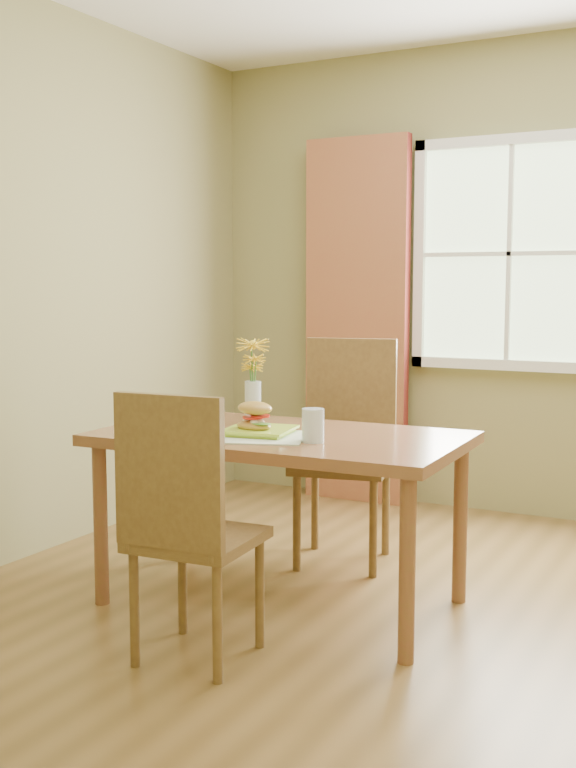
{
  "coord_description": "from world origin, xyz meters",
  "views": [
    {
      "loc": [
        1.04,
        -3.24,
        1.34
      ],
      "look_at": [
        -0.64,
        -0.08,
        0.93
      ],
      "focal_mm": 42.0,
      "sensor_mm": 36.0,
      "label": 1
    }
  ],
  "objects_px": {
    "chair_near": "(186,517)",
    "flower_vase": "(253,372)",
    "chair_far": "(347,439)",
    "croissant_sandwich": "(255,417)",
    "water_glass": "(313,426)",
    "dining_table": "(281,451)"
  },
  "relations": [
    {
      "from": "chair_near",
      "to": "chair_far",
      "type": "distance_m",
      "value": 1.42
    },
    {
      "from": "croissant_sandwich",
      "to": "flower_vase",
      "type": "height_order",
      "value": "flower_vase"
    },
    {
      "from": "dining_table",
      "to": "chair_far",
      "type": "relative_size",
      "value": 1.41
    },
    {
      "from": "chair_far",
      "to": "flower_vase",
      "type": "height_order",
      "value": "flower_vase"
    },
    {
      "from": "dining_table",
      "to": "chair_near",
      "type": "distance_m",
      "value": 0.71
    },
    {
      "from": "chair_near",
      "to": "flower_vase",
      "type": "distance_m",
      "value": 1.03
    },
    {
      "from": "dining_table",
      "to": "chair_far",
      "type": "bearing_deg",
      "value": 89.95
    },
    {
      "from": "flower_vase",
      "to": "croissant_sandwich",
      "type": "bearing_deg",
      "value": -58.86
    },
    {
      "from": "chair_far",
      "to": "croissant_sandwich",
      "type": "relative_size",
      "value": 5.88
    },
    {
      "from": "croissant_sandwich",
      "to": "water_glass",
      "type": "xyz_separation_m",
      "value": [
        0.27,
        -0.02,
        -0.02
      ]
    },
    {
      "from": "chair_far",
      "to": "croissant_sandwich",
      "type": "bearing_deg",
      "value": -105.72
    },
    {
      "from": "chair_near",
      "to": "flower_vase",
      "type": "relative_size",
      "value": 2.6
    },
    {
      "from": "chair_near",
      "to": "water_glass",
      "type": "bearing_deg",
      "value": 66.26
    },
    {
      "from": "chair_near",
      "to": "water_glass",
      "type": "xyz_separation_m",
      "value": [
        0.2,
        0.58,
        0.25
      ]
    },
    {
      "from": "chair_near",
      "to": "chair_far",
      "type": "relative_size",
      "value": 0.91
    },
    {
      "from": "dining_table",
      "to": "chair_far",
      "type": "height_order",
      "value": "chair_far"
    },
    {
      "from": "dining_table",
      "to": "chair_near",
      "type": "xyz_separation_m",
      "value": [
        0.01,
        -0.7,
        -0.12
      ]
    },
    {
      "from": "chair_near",
      "to": "flower_vase",
      "type": "xyz_separation_m",
      "value": [
        -0.25,
        0.9,
        0.41
      ]
    },
    {
      "from": "flower_vase",
      "to": "dining_table",
      "type": "bearing_deg",
      "value": -38.9
    },
    {
      "from": "flower_vase",
      "to": "chair_far",
      "type": "bearing_deg",
      "value": 65.83
    },
    {
      "from": "chair_near",
      "to": "flower_vase",
      "type": "height_order",
      "value": "flower_vase"
    },
    {
      "from": "croissant_sandwich",
      "to": "water_glass",
      "type": "bearing_deg",
      "value": 6.94
    }
  ]
}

